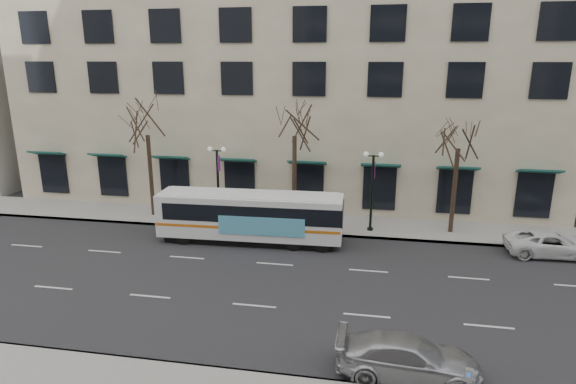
% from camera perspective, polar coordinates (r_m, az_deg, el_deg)
% --- Properties ---
extents(ground, '(160.00, 160.00, 0.00)m').
position_cam_1_polar(ground, '(24.20, -2.70, -10.71)').
color(ground, black).
rests_on(ground, ground).
extents(sidewalk_far, '(80.00, 4.00, 0.15)m').
position_cam_1_polar(sidewalk_far, '(31.97, 9.70, -4.10)').
color(sidewalk_far, gray).
rests_on(sidewalk_far, ground).
extents(building_hotel, '(40.00, 20.00, 24.00)m').
position_cam_1_polar(building_hotel, '(42.73, 0.81, 17.29)').
color(building_hotel, tan).
rests_on(building_hotel, ground).
extents(tree_far_left, '(3.60, 3.60, 8.34)m').
position_cam_1_polar(tree_far_left, '(33.68, -16.43, 8.10)').
color(tree_far_left, black).
rests_on(tree_far_left, ground).
extents(tree_far_mid, '(3.60, 3.60, 8.55)m').
position_cam_1_polar(tree_far_mid, '(30.58, 0.79, 8.42)').
color(tree_far_mid, black).
rests_on(tree_far_mid, ground).
extents(tree_far_right, '(3.60, 3.60, 8.06)m').
position_cam_1_polar(tree_far_right, '(30.68, 19.68, 6.63)').
color(tree_far_right, black).
rests_on(tree_far_right, ground).
extents(lamp_post_left, '(1.22, 0.45, 5.21)m').
position_cam_1_polar(lamp_post_left, '(31.93, -8.29, 1.32)').
color(lamp_post_left, black).
rests_on(lamp_post_left, ground).
extents(lamp_post_right, '(1.22, 0.45, 5.21)m').
position_cam_1_polar(lamp_post_right, '(30.36, 9.95, 0.50)').
color(lamp_post_right, black).
rests_on(lamp_post_right, ground).
extents(city_bus, '(11.12, 2.74, 3.00)m').
position_cam_1_polar(city_bus, '(28.85, -4.36, -2.81)').
color(city_bus, white).
rests_on(city_bus, ground).
extents(silver_car, '(4.98, 2.07, 1.44)m').
position_cam_1_polar(silver_car, '(18.07, 14.03, -18.50)').
color(silver_car, '#B0B1B8').
rests_on(silver_car, ground).
extents(white_pickup, '(4.97, 2.45, 1.36)m').
position_cam_1_polar(white_pickup, '(30.84, 28.72, -5.42)').
color(white_pickup, white).
rests_on(white_pickup, ground).
extents(pay_station, '(0.29, 0.23, 1.15)m').
position_cam_1_polar(pay_station, '(17.23, 20.60, -19.92)').
color(pay_station, gray).
rests_on(pay_station, sidewalk_near).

